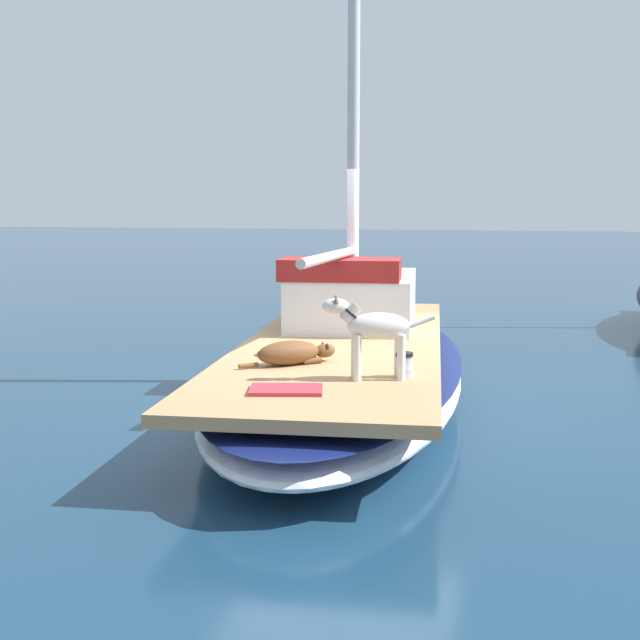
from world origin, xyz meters
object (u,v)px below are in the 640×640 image
object	(u,v)px
dog_brown	(292,353)
coiled_rope	(274,353)
sailboat_main	(343,369)
deck_winch	(404,366)
deck_towel	(286,390)
dog_white	(373,329)

from	to	relation	value
dog_brown	coiled_rope	bearing A→B (deg)	127.60
sailboat_main	deck_winch	xyz separation A→B (m)	(0.92, -1.73, 0.42)
dog_brown	deck_towel	world-z (taller)	dog_brown
dog_white	coiled_rope	xyz separation A→B (m)	(-1.12, 0.82, -0.40)
sailboat_main	coiled_rope	distance (m)	1.19
sailboat_main	coiled_rope	bearing A→B (deg)	-113.08
deck_winch	deck_towel	world-z (taller)	deck_winch
dog_brown	coiled_rope	world-z (taller)	dog_brown
deck_winch	sailboat_main	bearing A→B (deg)	117.99
sailboat_main	dog_brown	xyz separation A→B (m)	(-0.14, -1.45, 0.43)
coiled_rope	dog_brown	bearing A→B (deg)	-52.40
dog_brown	coiled_rope	size ratio (longest dim) A/B	2.36
sailboat_main	coiled_rope	world-z (taller)	coiled_rope
deck_towel	dog_white	bearing A→B (deg)	47.80
sailboat_main	dog_brown	world-z (taller)	dog_brown
dog_white	deck_towel	bearing A→B (deg)	-132.20
coiled_rope	deck_towel	bearing A→B (deg)	-68.47
dog_white	deck_towel	world-z (taller)	dog_white
dog_brown	deck_towel	xyz separation A→B (m)	(0.26, -1.04, -0.09)
deck_winch	coiled_rope	bearing A→B (deg)	153.62
dog_white	deck_winch	size ratio (longest dim) A/B	4.33
dog_brown	dog_white	distance (m)	0.97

